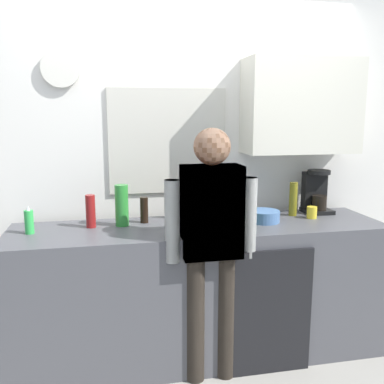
{
  "coord_description": "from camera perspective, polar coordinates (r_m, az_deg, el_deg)",
  "views": [
    {
      "loc": [
        -0.61,
        -2.4,
        1.67
      ],
      "look_at": [
        -0.07,
        0.25,
        1.18
      ],
      "focal_mm": 39.39,
      "sensor_mm": 36.0,
      "label": 1
    }
  ],
  "objects": [
    {
      "name": "dish_soap",
      "position": [
        2.84,
        -21.2,
        -3.75
      ],
      "size": [
        0.06,
        0.06,
        0.18
      ],
      "color": "green",
      "rests_on": "kitchen_counter"
    },
    {
      "name": "bottle_olive_oil",
      "position": [
        3.21,
        13.54,
        -0.92
      ],
      "size": [
        0.06,
        0.06,
        0.25
      ],
      "primitive_type": "cylinder",
      "color": "olive",
      "rests_on": "kitchen_counter"
    },
    {
      "name": "cup_yellow_cup",
      "position": [
        3.17,
        15.92,
        -2.68
      ],
      "size": [
        0.07,
        0.07,
        0.08
      ],
      "primitive_type": "cylinder",
      "color": "yellow",
      "rests_on": "kitchen_counter"
    },
    {
      "name": "bottle_green_wine",
      "position": [
        2.79,
        7.6,
        -1.87
      ],
      "size": [
        0.07,
        0.07,
        0.3
      ],
      "primitive_type": "cylinder",
      "color": "#195923",
      "rests_on": "kitchen_counter"
    },
    {
      "name": "mixing_bowl",
      "position": [
        2.99,
        9.71,
        -3.24
      ],
      "size": [
        0.22,
        0.22,
        0.08
      ],
      "primitive_type": "cylinder",
      "color": "#4C72A5",
      "rests_on": "kitchen_counter"
    },
    {
      "name": "dishwasher_panel",
      "position": [
        2.85,
        10.53,
        -15.82
      ],
      "size": [
        0.56,
        0.02,
        0.84
      ],
      "primitive_type": "cube",
      "color": "black",
      "rests_on": "ground_plane"
    },
    {
      "name": "bottle_dark_sauce",
      "position": [
        2.94,
        -6.5,
        -2.43
      ],
      "size": [
        0.06,
        0.06,
        0.18
      ],
      "primitive_type": "cylinder",
      "color": "black",
      "rests_on": "kitchen_counter"
    },
    {
      "name": "person_at_sink",
      "position": [
        2.57,
        2.63,
        -5.94
      ],
      "size": [
        0.57,
        0.22,
        1.6
      ],
      "rotation": [
        0.0,
        0.0,
        -0.01
      ],
      "color": "black",
      "rests_on": "ground_plane"
    },
    {
      "name": "storage_canister",
      "position": [
        2.86,
        5.04,
        -2.84
      ],
      "size": [
        0.14,
        0.14,
        0.17
      ],
      "primitive_type": "cylinder",
      "color": "silver",
      "rests_on": "kitchen_counter"
    },
    {
      "name": "back_wall_assembly",
      "position": [
        3.19,
        1.53,
        4.9
      ],
      "size": [
        4.14,
        0.42,
        2.6
      ],
      "color": "white",
      "rests_on": "ground_plane"
    },
    {
      "name": "bottle_clear_soda",
      "position": [
        2.87,
        -9.49,
        -1.8
      ],
      "size": [
        0.09,
        0.09,
        0.28
      ],
      "primitive_type": "cylinder",
      "color": "#2D8C33",
      "rests_on": "kitchen_counter"
    },
    {
      "name": "bottle_amber_beer",
      "position": [
        3.02,
        -1.74,
        -1.5
      ],
      "size": [
        0.06,
        0.06,
        0.23
      ],
      "primitive_type": "cylinder",
      "color": "brown",
      "rests_on": "kitchen_counter"
    },
    {
      "name": "person_guest",
      "position": [
        2.57,
        2.63,
        -5.94
      ],
      "size": [
        0.57,
        0.22,
        1.6
      ],
      "rotation": [
        0.0,
        0.0,
        3.03
      ],
      "color": "brown",
      "rests_on": "ground_plane"
    },
    {
      "name": "ground_plane",
      "position": [
        2.98,
        2.47,
        -23.69
      ],
      "size": [
        8.0,
        8.0,
        0.0
      ],
      "primitive_type": "plane",
      "color": "#9E998E"
    },
    {
      "name": "kitchen_counter",
      "position": [
        3.01,
        1.13,
        -13.17
      ],
      "size": [
        2.54,
        0.64,
        0.93
      ],
      "primitive_type": "cube",
      "color": "#4C4C51",
      "rests_on": "ground_plane"
    },
    {
      "name": "bottle_red_vinegar",
      "position": [
        2.87,
        -13.57,
        -2.55
      ],
      "size": [
        0.06,
        0.06,
        0.22
      ],
      "primitive_type": "cylinder",
      "color": "maroon",
      "rests_on": "kitchen_counter"
    },
    {
      "name": "coffee_maker",
      "position": [
        3.36,
        16.45,
        -0.17
      ],
      "size": [
        0.2,
        0.2,
        0.33
      ],
      "color": "black",
      "rests_on": "kitchen_counter"
    }
  ]
}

